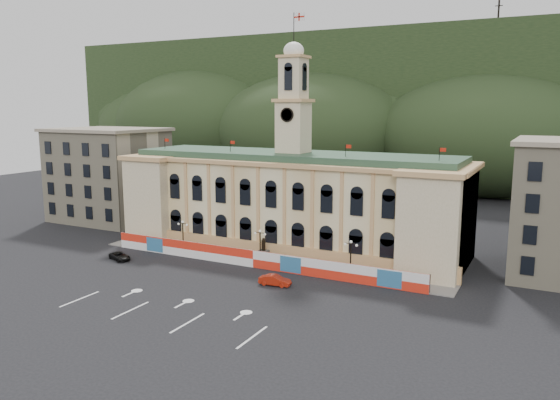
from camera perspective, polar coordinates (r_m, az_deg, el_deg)
The scene contains 13 objects.
ground at distance 67.36m, azimuth -9.29°, elevation -10.23°, with size 260.00×260.00×0.00m, color black.
lane_markings at distance 63.69m, azimuth -12.02°, elevation -11.52°, with size 26.00×10.00×0.02m, color white, non-canonical shape.
hill_ridge at distance 176.78m, azimuth 14.99°, elevation 8.32°, with size 230.00×80.00×64.00m.
city_hall at distance 88.32m, azimuth 1.27°, elevation -0.05°, with size 56.20×17.60×37.10m.
side_building_left at distance 115.82m, azimuth -17.47°, elevation 2.58°, with size 21.00×17.00×18.60m.
hoarding_fence at distance 78.93m, azimuth -2.73°, elevation -6.16°, with size 50.00×0.44×2.50m.
pavement at distance 81.52m, azimuth -1.81°, elevation -6.49°, with size 56.00×5.50×0.16m, color slate.
statue at distance 81.43m, azimuth -1.73°, elevation -5.70°, with size 1.40×1.40×3.72m.
lamp_left at distance 87.64m, azimuth -10.11°, elevation -3.46°, with size 1.96×0.44×5.15m.
lamp_center at distance 80.10m, azimuth -2.09°, elevation -4.57°, with size 1.96×0.44×5.15m.
lamp_right at distance 74.46m, azimuth 7.39°, elevation -5.76°, with size 1.96×0.44×5.15m.
red_sedan at distance 71.28m, azimuth -0.53°, elevation -8.38°, with size 4.31×1.87×1.38m, color #9D1C0B.
black_suv at distance 86.18m, azimuth -16.40°, elevation -5.65°, with size 4.56×3.25×1.15m, color black.
Camera 1 is at (38.14, -50.60, 22.87)m, focal length 35.00 mm.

